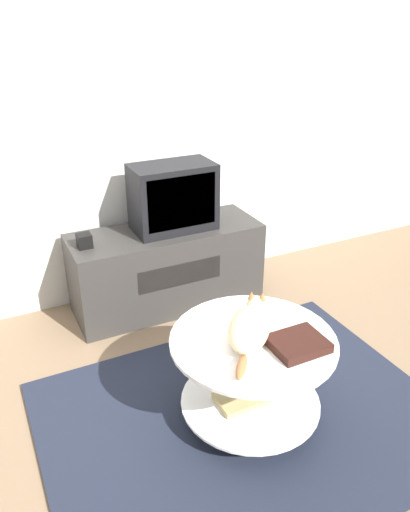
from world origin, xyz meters
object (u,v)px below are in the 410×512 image
at_px(tv, 173,197).
at_px(cat, 251,326).
at_px(speaker, 84,241).
at_px(dvd_box, 298,344).

height_order(tv, cat, tv).
xyz_separation_m(speaker, cat, (0.46, -1.14, -0.04)).
relative_size(tv, cat, 1.10).
bearing_deg(tv, dvd_box, -89.22).
xyz_separation_m(tv, speaker, (-0.58, -0.03, -0.17)).
height_order(speaker, cat, speaker).
bearing_deg(speaker, cat, -67.88).
bearing_deg(speaker, dvd_box, -65.15).
bearing_deg(cat, tv, 33.04).
xyz_separation_m(speaker, dvd_box, (0.60, -1.30, -0.08)).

